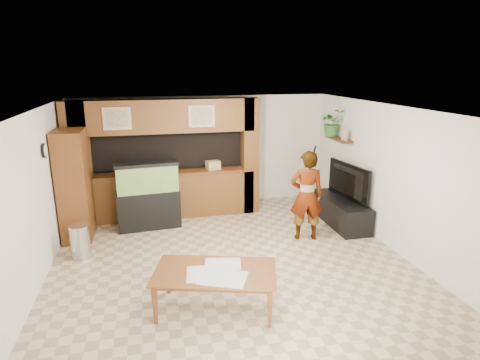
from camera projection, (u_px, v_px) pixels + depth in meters
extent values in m
plane|color=tan|center=(232.00, 263.00, 6.89)|extent=(6.50, 6.50, 0.00)
plane|color=white|center=(231.00, 110.00, 6.18)|extent=(6.50, 6.50, 0.00)
plane|color=silver|center=(203.00, 151.00, 9.58)|extent=(6.00, 0.00, 6.00)
plane|color=silver|center=(31.00, 204.00, 5.88)|extent=(0.00, 6.50, 6.50)
plane|color=silver|center=(394.00, 179.00, 7.19)|extent=(0.00, 6.50, 6.50)
cube|color=brown|center=(169.00, 196.00, 8.86)|extent=(3.80, 0.35, 1.00)
cube|color=brown|center=(168.00, 173.00, 8.71)|extent=(3.80, 0.43, 0.04)
cube|color=brown|center=(165.00, 116.00, 8.38)|extent=(3.80, 0.35, 0.70)
cube|color=brown|center=(78.00, 165.00, 8.25)|extent=(0.50, 0.35, 2.60)
cube|color=brown|center=(250.00, 156.00, 9.04)|extent=(0.35, 0.35, 2.60)
cube|color=black|center=(165.00, 149.00, 9.11)|extent=(4.20, 0.45, 0.85)
cube|color=tan|center=(117.00, 119.00, 7.99)|extent=(0.55, 0.03, 0.45)
cube|color=tan|center=(117.00, 119.00, 7.97)|extent=(0.43, 0.01, 0.35)
cube|color=tan|center=(202.00, 116.00, 8.36)|extent=(0.55, 0.03, 0.45)
cube|color=tan|center=(202.00, 116.00, 8.34)|extent=(0.43, 0.01, 0.35)
cylinder|color=black|center=(44.00, 151.00, 6.67)|extent=(0.04, 0.25, 0.25)
cylinder|color=white|center=(46.00, 151.00, 6.67)|extent=(0.01, 0.21, 0.21)
cube|color=brown|center=(339.00, 139.00, 8.88)|extent=(0.25, 0.90, 0.04)
cube|color=brown|center=(74.00, 185.00, 7.66)|extent=(0.53, 0.87, 2.12)
cylinder|color=#B2B2B7|center=(80.00, 242.00, 7.01)|extent=(0.33, 0.33, 0.60)
cube|color=black|center=(149.00, 209.00, 8.32)|extent=(1.26, 0.47, 0.79)
cube|color=#2F763F|center=(147.00, 178.00, 8.14)|extent=(1.21, 0.44, 0.55)
cube|color=black|center=(146.00, 164.00, 8.05)|extent=(1.26, 0.47, 0.06)
cube|color=black|center=(341.00, 211.00, 8.54)|extent=(0.60, 1.65, 0.55)
imported|color=black|center=(343.00, 182.00, 8.37)|extent=(0.36, 1.33, 0.76)
cube|color=tan|center=(345.00, 135.00, 8.59)|extent=(0.07, 0.17, 0.22)
imported|color=#2F6B2B|center=(333.00, 123.00, 9.05)|extent=(0.57, 0.50, 0.62)
imported|color=#967452|center=(306.00, 196.00, 7.65)|extent=(0.71, 0.53, 1.75)
cylinder|color=black|center=(315.00, 150.00, 7.26)|extent=(0.04, 0.10, 0.16)
imported|color=brown|center=(215.00, 291.00, 5.47)|extent=(1.84, 1.34, 0.58)
cube|color=silver|center=(210.00, 273.00, 5.36)|extent=(0.66, 0.51, 0.01)
cube|color=silver|center=(223.00, 278.00, 5.24)|extent=(0.74, 0.65, 0.01)
cube|color=silver|center=(223.00, 264.00, 5.61)|extent=(0.56, 0.46, 0.01)
cube|color=#9D7F55|center=(213.00, 165.00, 8.90)|extent=(0.34, 0.27, 0.20)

